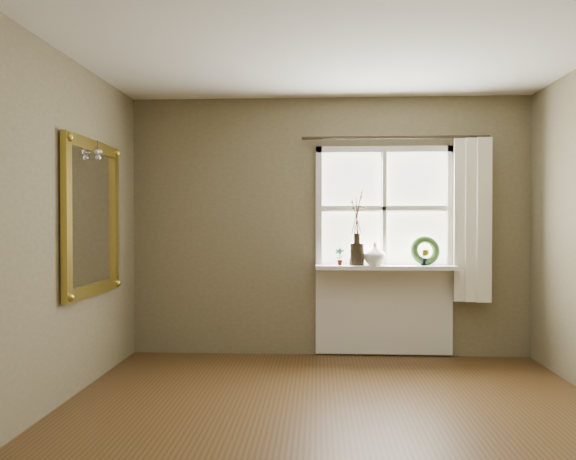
# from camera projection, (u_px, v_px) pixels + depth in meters

# --- Properties ---
(floor) EXTENTS (4.50, 4.50, 0.00)m
(floor) POSITION_uv_depth(u_px,v_px,m) (335.00, 442.00, 3.43)
(floor) COLOR #432C15
(floor) RESTS_ON ground
(ceiling) EXTENTS (4.50, 4.50, 0.00)m
(ceiling) POSITION_uv_depth(u_px,v_px,m) (336.00, 15.00, 3.39)
(ceiling) COLOR silver
(ceiling) RESTS_ON ground
(wall_back) EXTENTS (4.00, 0.10, 2.60)m
(wall_back) POSITION_uv_depth(u_px,v_px,m) (329.00, 226.00, 5.71)
(wall_back) COLOR #696145
(wall_back) RESTS_ON ground
(wall_left) EXTENTS (0.10, 4.50, 2.60)m
(wall_left) POSITION_uv_depth(u_px,v_px,m) (9.00, 230.00, 3.52)
(wall_left) COLOR #696145
(wall_left) RESTS_ON ground
(wall_front) EXTENTS (4.00, 0.10, 2.60)m
(wall_front) POSITION_uv_depth(u_px,v_px,m) (372.00, 247.00, 1.12)
(wall_front) COLOR #696145
(wall_front) RESTS_ON ground
(window_frame) EXTENTS (1.36, 0.06, 1.24)m
(window_frame) POSITION_uv_depth(u_px,v_px,m) (384.00, 209.00, 5.61)
(window_frame) COLOR silver
(window_frame) RESTS_ON wall_back
(window_sill) EXTENTS (1.36, 0.26, 0.04)m
(window_sill) POSITION_uv_depth(u_px,v_px,m) (385.00, 267.00, 5.51)
(window_sill) COLOR silver
(window_sill) RESTS_ON wall_back
(window_apron) EXTENTS (1.36, 0.04, 0.88)m
(window_apron) POSITION_uv_depth(u_px,v_px,m) (384.00, 310.00, 5.62)
(window_apron) COLOR silver
(window_apron) RESTS_ON ground
(dark_jug) EXTENTS (0.19, 0.19, 0.22)m
(dark_jug) POSITION_uv_depth(u_px,v_px,m) (357.00, 254.00, 5.52)
(dark_jug) COLOR black
(dark_jug) RESTS_ON window_sill
(cream_vase) EXTENTS (0.22, 0.22, 0.22)m
(cream_vase) POSITION_uv_depth(u_px,v_px,m) (375.00, 254.00, 5.51)
(cream_vase) COLOR beige
(cream_vase) RESTS_ON window_sill
(wreath) EXTENTS (0.31, 0.18, 0.30)m
(wreath) POSITION_uv_depth(u_px,v_px,m) (425.00, 254.00, 5.52)
(wreath) COLOR #2D4A20
(wreath) RESTS_ON window_sill
(potted_plant_left) EXTENTS (0.10, 0.08, 0.17)m
(potted_plant_left) POSITION_uv_depth(u_px,v_px,m) (340.00, 256.00, 5.53)
(potted_plant_left) COLOR #2D4A20
(potted_plant_left) RESTS_ON window_sill
(potted_plant_right) EXTENTS (0.11, 0.10, 0.16)m
(potted_plant_right) POSITION_uv_depth(u_px,v_px,m) (424.00, 257.00, 5.48)
(potted_plant_right) COLOR #2D4A20
(potted_plant_right) RESTS_ON window_sill
(curtain) EXTENTS (0.36, 0.12, 1.59)m
(curtain) POSITION_uv_depth(u_px,v_px,m) (472.00, 220.00, 5.46)
(curtain) COLOR #EEE9CE
(curtain) RESTS_ON wall_back
(curtain_rod) EXTENTS (1.84, 0.03, 0.03)m
(curtain_rod) POSITION_uv_depth(u_px,v_px,m) (395.00, 138.00, 5.53)
(curtain_rod) COLOR black
(curtain_rod) RESTS_ON wall_back
(gilt_mirror) EXTENTS (0.10, 1.07, 1.27)m
(gilt_mirror) POSITION_uv_depth(u_px,v_px,m) (92.00, 217.00, 4.61)
(gilt_mirror) COLOR white
(gilt_mirror) RESTS_ON wall_left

